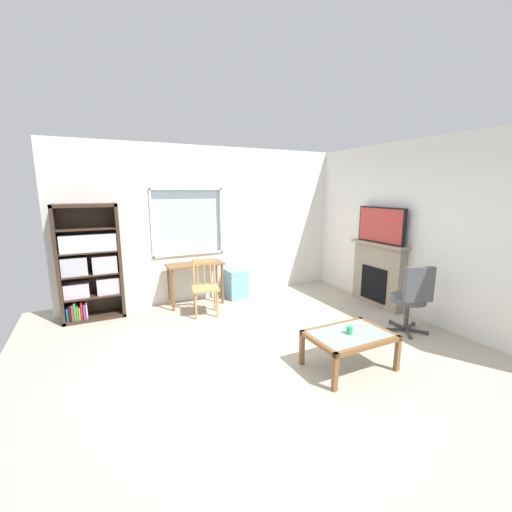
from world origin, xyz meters
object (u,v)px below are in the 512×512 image
object	(u,v)px
desk_under_window	(195,271)
coffee_table	(350,338)
fireplace	(378,274)
tv	(381,225)
sippy_cup	(349,330)
bookshelf	(90,264)
office_chair	(412,296)
plastic_drawer_unit	(236,284)
wooden_chair	(205,287)

from	to	relation	value
desk_under_window	coffee_table	size ratio (longest dim) A/B	1.05
fireplace	coffee_table	xyz separation A→B (m)	(-1.90, -1.42, -0.20)
desk_under_window	tv	bearing A→B (deg)	-26.66
fireplace	coffee_table	size ratio (longest dim) A/B	1.20
coffee_table	sippy_cup	xyz separation A→B (m)	(-0.01, -0.00, 0.10)
bookshelf	fireplace	distance (m)	4.77
office_chair	sippy_cup	bearing A→B (deg)	-166.65
sippy_cup	tv	bearing A→B (deg)	37.07
desk_under_window	coffee_table	distance (m)	3.02
fireplace	plastic_drawer_unit	bearing A→B (deg)	144.47
office_chair	coffee_table	xyz separation A→B (m)	(-1.41, -0.34, -0.20)
desk_under_window	plastic_drawer_unit	bearing A→B (deg)	3.61
tv	sippy_cup	distance (m)	2.55
bookshelf	desk_under_window	world-z (taller)	bookshelf
desk_under_window	tv	world-z (taller)	tv
fireplace	bookshelf	bearing A→B (deg)	161.16
office_chair	coffee_table	size ratio (longest dim) A/B	1.07
coffee_table	sippy_cup	world-z (taller)	sippy_cup
wooden_chair	tv	distance (m)	3.13
bookshelf	desk_under_window	distance (m)	1.66
plastic_drawer_unit	sippy_cup	size ratio (longest dim) A/B	5.97
tv	sippy_cup	bearing A→B (deg)	-142.93
tv	coffee_table	size ratio (longest dim) A/B	1.05
bookshelf	sippy_cup	bearing A→B (deg)	-48.80
desk_under_window	office_chair	size ratio (longest dim) A/B	0.98
sippy_cup	plastic_drawer_unit	bearing A→B (deg)	93.20
bookshelf	tv	xyz separation A→B (m)	(4.48, -1.54, 0.54)
sippy_cup	desk_under_window	bearing A→B (deg)	108.50
wooden_chair	tv	bearing A→B (deg)	-17.86
wooden_chair	desk_under_window	bearing A→B (deg)	91.18
wooden_chair	plastic_drawer_unit	xyz separation A→B (m)	(0.78, 0.56, -0.20)
bookshelf	fireplace	size ratio (longest dim) A/B	1.62
tv	office_chair	xyz separation A→B (m)	(-0.47, -1.09, -0.86)
wooden_chair	fireplace	distance (m)	2.99
desk_under_window	fireplace	xyz separation A→B (m)	(2.86, -1.43, -0.06)
bookshelf	tv	world-z (taller)	bookshelf
bookshelf	tv	distance (m)	4.77
tv	office_chair	size ratio (longest dim) A/B	0.98
fireplace	sippy_cup	bearing A→B (deg)	-143.19
bookshelf	tv	bearing A→B (deg)	-18.91
fireplace	sippy_cup	size ratio (longest dim) A/B	12.42
plastic_drawer_unit	office_chair	size ratio (longest dim) A/B	0.54
wooden_chair	bookshelf	bearing A→B (deg)	159.31
wooden_chair	sippy_cup	world-z (taller)	wooden_chair
desk_under_window	plastic_drawer_unit	xyz separation A→B (m)	(0.79, 0.05, -0.35)
wooden_chair	office_chair	xyz separation A→B (m)	(2.37, -2.00, 0.09)
fireplace	office_chair	size ratio (longest dim) A/B	1.12
bookshelf	wooden_chair	size ratio (longest dim) A/B	2.01
tv	office_chair	bearing A→B (deg)	-113.14
tv	coffee_table	world-z (taller)	tv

